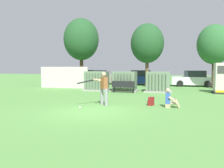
{
  "coord_description": "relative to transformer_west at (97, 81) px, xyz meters",
  "views": [
    {
      "loc": [
        3.66,
        -9.86,
        2.01
      ],
      "look_at": [
        0.01,
        3.5,
        1.0
      ],
      "focal_mm": 37.96,
      "sensor_mm": 36.0,
      "label": 1
    }
  ],
  "objects": [
    {
      "name": "parked_car_left_of_center",
      "position": [
        2.57,
        7.39,
        -0.04
      ],
      "size": [
        4.27,
        2.06,
        1.62
      ],
      "color": "navy",
      "rests_on": "ground"
    },
    {
      "name": "sports_ball",
      "position": [
        2.0,
        -8.38,
        -0.74
      ],
      "size": [
        0.09,
        0.09,
        0.09
      ],
      "primitive_type": "sphere",
      "color": "white",
      "rests_on": "ground"
    },
    {
      "name": "transformer_mid_west",
      "position": [
        2.44,
        -0.04,
        0.0
      ],
      "size": [
        2.1,
        1.7,
        1.62
      ],
      "color": "#9E9B93",
      "rests_on": "ground"
    },
    {
      "name": "backpack",
      "position": [
        5.24,
        -6.63,
        -0.57
      ],
      "size": [
        0.35,
        0.37,
        0.44
      ],
      "color": "maroon",
      "rests_on": "ground"
    },
    {
      "name": "fence_panel",
      "position": [
        -3.78,
        1.43,
        0.21
      ],
      "size": [
        4.8,
        0.12,
        2.0
      ],
      "primitive_type": "cube",
      "color": "beige",
      "rests_on": "ground"
    },
    {
      "name": "transformer_west",
      "position": [
        0.0,
        0.0,
        0.0
      ],
      "size": [
        2.1,
        1.7,
        1.62
      ],
      "color": "#9E9B93",
      "rests_on": "ground"
    },
    {
      "name": "batter",
      "position": [
        2.83,
        -7.25,
        0.19
      ],
      "size": [
        1.33,
        1.31,
        1.74
      ],
      "color": "gray",
      "rests_on": "ground"
    },
    {
      "name": "park_bench",
      "position": [
        2.56,
        -1.15,
        -0.25
      ],
      "size": [
        1.8,
        0.41,
        0.92
      ],
      "color": "black",
      "rests_on": "ground"
    },
    {
      "name": "parked_car_right_of_center",
      "position": [
        8.19,
        6.71,
        -0.04
      ],
      "size": [
        4.22,
        1.96,
        1.62
      ],
      "color": "silver",
      "rests_on": "ground"
    },
    {
      "name": "parked_car_leftmost",
      "position": [
        -2.67,
        7.37,
        -0.04
      ],
      "size": [
        4.28,
        2.09,
        1.62
      ],
      "color": "gray",
      "rests_on": "ground"
    },
    {
      "name": "tree_left",
      "position": [
        -3.42,
        4.9,
        4.13
      ],
      "size": [
        3.75,
        3.75,
        7.16
      ],
      "color": "#4C3828",
      "rests_on": "ground"
    },
    {
      "name": "generator_enclosure",
      "position": [
        9.99,
        0.42,
        0.35
      ],
      "size": [
        1.6,
        1.4,
        2.3
      ],
      "color": "#262626",
      "rests_on": "ground"
    },
    {
      "name": "seated_spectator",
      "position": [
        6.21,
        -7.01,
        -0.41
      ],
      "size": [
        0.74,
        0.56,
        0.96
      ],
      "color": "tan",
      "rests_on": "ground"
    },
    {
      "name": "tree_center_right",
      "position": [
        9.81,
        4.75,
        3.27
      ],
      "size": [
        3.09,
        3.09,
        5.91
      ],
      "color": "#4C3828",
      "rests_on": "ground"
    },
    {
      "name": "tree_center_left",
      "position": [
        3.63,
        4.9,
        3.53
      ],
      "size": [
        3.29,
        3.29,
        6.29
      ],
      "color": "brown",
      "rests_on": "ground"
    },
    {
      "name": "ground_plane",
      "position": [
        2.85,
        -9.07,
        -0.79
      ],
      "size": [
        96.0,
        96.0,
        0.0
      ],
      "primitive_type": "plane",
      "color": "#5B9947"
    },
    {
      "name": "transformer_mid_east",
      "position": [
        5.11,
        0.14,
        0.0
      ],
      "size": [
        2.1,
        1.7,
        1.62
      ],
      "color": "#9E9B93",
      "rests_on": "ground"
    }
  ]
}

